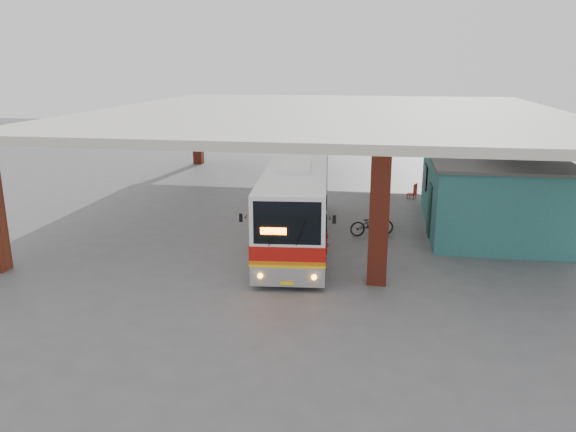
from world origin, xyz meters
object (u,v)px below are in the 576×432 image
(coach_bus, at_px, (297,200))
(red_chair, at_px, (414,192))
(pedestrian, at_px, (320,238))
(motorcycle, at_px, (372,224))

(coach_bus, xyz_separation_m, red_chair, (4.85, 7.70, -1.21))
(coach_bus, height_order, pedestrian, coach_bus)
(coach_bus, height_order, motorcycle, coach_bus)
(coach_bus, height_order, red_chair, coach_bus)
(coach_bus, relative_size, red_chair, 13.92)
(pedestrian, bearing_deg, red_chair, -129.99)
(coach_bus, distance_m, pedestrian, 2.86)
(coach_bus, distance_m, motorcycle, 3.25)
(coach_bus, xyz_separation_m, motorcycle, (2.90, 0.96, -1.11))
(coach_bus, relative_size, motorcycle, 6.14)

